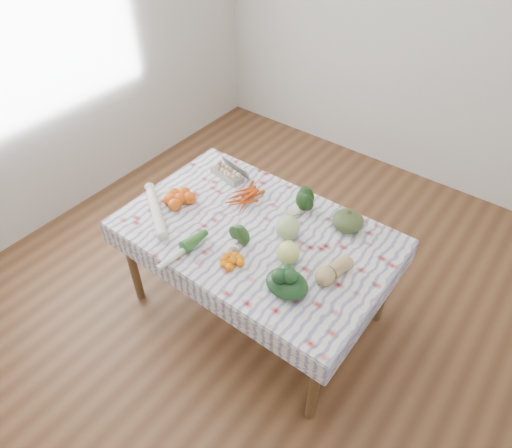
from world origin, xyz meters
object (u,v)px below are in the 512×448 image
(butternut_squash, at_px, (333,270))
(grapefruit, at_px, (288,253))
(dining_table, at_px, (256,241))
(kabocha_squash, at_px, (348,221))
(cabbage, at_px, (288,227))
(egg_carton, at_px, (227,173))

(butternut_squash, height_order, grapefruit, grapefruit)
(dining_table, xyz_separation_m, kabocha_squash, (0.43, 0.36, 0.15))
(kabocha_squash, relative_size, grapefruit, 1.43)
(dining_table, height_order, kabocha_squash, kabocha_squash)
(kabocha_squash, distance_m, cabbage, 0.38)
(kabocha_squash, bearing_deg, dining_table, -140.02)
(butternut_squash, distance_m, grapefruit, 0.27)
(dining_table, relative_size, butternut_squash, 6.69)
(dining_table, distance_m, butternut_squash, 0.58)
(egg_carton, bearing_deg, kabocha_squash, 12.49)
(cabbage, relative_size, grapefruit, 1.11)
(kabocha_squash, bearing_deg, grapefruit, -106.87)
(cabbage, height_order, grapefruit, cabbage)
(cabbage, relative_size, butternut_squash, 0.62)
(egg_carton, relative_size, kabocha_squash, 1.35)
(cabbage, bearing_deg, kabocha_squash, 48.35)
(kabocha_squash, height_order, grapefruit, grapefruit)
(kabocha_squash, bearing_deg, butternut_squash, -71.92)
(dining_table, bearing_deg, egg_carton, 147.68)
(dining_table, height_order, butternut_squash, butternut_squash)
(kabocha_squash, relative_size, butternut_squash, 0.80)
(egg_carton, bearing_deg, grapefruit, -17.40)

